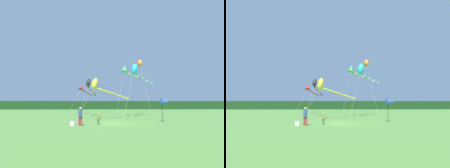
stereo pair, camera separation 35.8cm
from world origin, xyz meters
TOP-DOWN VIEW (x-y plane):
  - ground_plane at (0.00, 0.00)m, footprint 120.00×120.00m
  - distant_treeline at (0.00, 45.00)m, footprint 108.00×2.31m
  - person_adult at (-3.45, -2.18)m, footprint 0.40×0.40m
  - person_child at (-1.69, -1.48)m, footprint 0.27×0.27m
  - cooler_box at (-4.21, -2.15)m, footprint 0.44×0.32m
  - banner_flag_pole at (6.13, 1.06)m, footprint 0.90×0.70m
  - kite_yellow at (-1.82, 4.63)m, footprint 7.21×5.52m
  - kite_cyan at (3.93, 8.18)m, footprint 6.21×6.90m
  - kite_red at (-5.76, 17.56)m, footprint 3.76×8.64m
  - kite_orange at (5.37, 12.51)m, footprint 2.34×6.34m
  - kite_black at (-3.73, 10.46)m, footprint 1.95×10.10m
  - kite_green at (2.62, 10.85)m, footprint 5.02×4.32m

SIDE VIEW (x-z plane):
  - ground_plane at x=0.00m, z-range 0.00..0.00m
  - cooler_box at x=-4.21m, z-range 0.00..0.42m
  - person_child at x=-1.69m, z-range 0.07..1.28m
  - person_adult at x=-3.45m, z-range 0.11..1.90m
  - distant_treeline at x=0.00m, z-range 0.00..2.98m
  - banner_flag_pole at x=6.13m, z-range 0.90..3.77m
  - kite_yellow at x=-1.82m, z-range 1.70..7.42m
  - kite_black at x=-3.73m, z-range 2.05..8.47m
  - kite_red at x=-5.76m, z-range 2.21..8.49m
  - kite_cyan at x=3.93m, z-range 3.16..11.76m
  - kite_green at x=2.62m, z-range 3.64..12.72m
  - kite_orange at x=5.37m, z-range 4.32..14.63m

